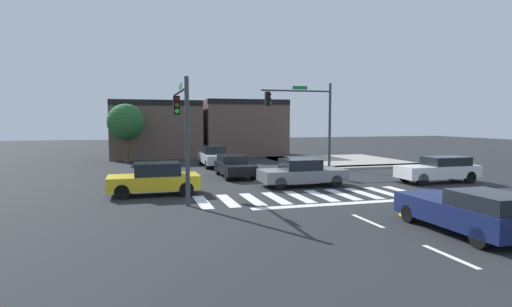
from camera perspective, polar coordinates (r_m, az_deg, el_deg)
The scene contains 15 objects.
ground_plane at distance 23.85m, azimuth 3.07°, elevation -3.97°, with size 120.00×120.00×0.00m, color #232628.
crosswalk_near at distance 19.71m, azimuth 7.39°, elevation -5.78°, with size 10.58×3.07×0.01m.
lane_markings at distance 13.99m, azimuth 24.32°, elevation -10.39°, with size 6.80×20.25×0.01m.
bike_detector_marking at distance 16.73m, azimuth 20.75°, elevation -7.88°, with size 1.10×1.10×0.01m.
curb_corner_northeast at distance 35.78m, azimuth 10.99°, elevation -1.10°, with size 10.00×10.60×0.15m.
storefront_row at distance 41.51m, azimuth -7.16°, elevation 3.42°, with size 16.72×5.87×5.55m.
traffic_signal_southwest at distance 19.27m, azimuth -10.09°, elevation 4.94°, with size 0.32×5.35×5.29m.
traffic_signal_northeast at distance 29.95m, azimuth 6.61°, elevation 5.80°, with size 5.28×0.32×6.19m.
car_white at distance 25.87m, azimuth 23.70°, elevation -1.97°, with size 4.61×1.71×1.47m.
car_black at distance 26.15m, azimuth -3.02°, elevation -1.68°, with size 1.78×4.25×1.33m.
car_yellow at distance 20.36m, azimuth -13.62°, elevation -3.34°, with size 4.19×1.84×1.53m.
car_silver at distance 32.22m, azimuth -5.76°, elevation -0.39°, with size 1.80×4.64×1.58m.
car_navy at distance 14.55m, azimuth 26.79°, elevation -7.00°, with size 1.76×4.55×1.43m.
car_gray at distance 22.55m, azimuth 6.25°, elevation -2.61°, with size 4.57×1.94×1.47m.
roadside_tree at distance 36.29m, azimuth -17.32°, elevation 4.08°, with size 3.02×3.02×4.91m.
Camera 1 is at (-7.75, -22.28, 3.50)m, focal length 29.38 mm.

